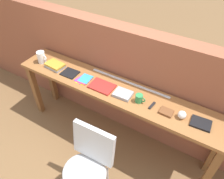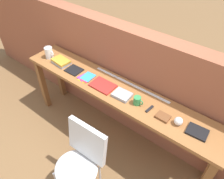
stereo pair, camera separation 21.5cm
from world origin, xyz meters
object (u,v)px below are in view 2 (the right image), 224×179
(multitool_folded, at_px, (150,109))
(leather_journal_brown, at_px, (163,117))
(pamphlet_pile_colourful, at_px, (86,77))
(book_open_centre, at_px, (103,85))
(magazine_cycling, at_px, (74,70))
(chair_white_moulded, at_px, (80,159))
(pitcher_white, at_px, (49,53))
(sports_ball_small, at_px, (178,121))
(mug, at_px, (137,101))
(book_stack_leftmost, at_px, (61,62))
(book_repair_rightmost, at_px, (197,132))

(multitool_folded, height_order, leather_journal_brown, leather_journal_brown)
(pamphlet_pile_colourful, distance_m, book_open_centre, 0.25)
(magazine_cycling, bearing_deg, pamphlet_pile_colourful, -3.84)
(chair_white_moulded, height_order, book_open_centre, book_open_centre)
(chair_white_moulded, relative_size, pitcher_white, 4.85)
(magazine_cycling, distance_m, book_open_centre, 0.46)
(chair_white_moulded, xyz_separation_m, sports_ball_small, (0.63, 0.70, 0.39))
(pitcher_white, distance_m, pamphlet_pile_colourful, 0.67)
(chair_white_moulded, xyz_separation_m, magazine_cycling, (-0.72, 0.69, 0.36))
(book_open_centre, xyz_separation_m, leather_journal_brown, (0.75, 0.00, 0.00))
(magazine_cycling, xyz_separation_m, pamphlet_pile_colourful, (0.21, -0.01, -0.00))
(pamphlet_pile_colourful, height_order, mug, mug)
(pamphlet_pile_colourful, height_order, sports_ball_small, sports_ball_small)
(magazine_cycling, height_order, book_open_centre, book_open_centre)
(book_stack_leftmost, distance_m, book_open_centre, 0.70)
(magazine_cycling, bearing_deg, mug, -1.11)
(pitcher_white, bearing_deg, book_open_centre, -0.58)
(chair_white_moulded, height_order, multitool_folded, multitool_folded)
(magazine_cycling, bearing_deg, chair_white_moulded, -44.51)
(pitcher_white, distance_m, sports_ball_small, 1.81)
(chair_white_moulded, height_order, mug, mug)
(book_stack_leftmost, bearing_deg, book_repair_rightmost, 0.68)
(mug, distance_m, multitool_folded, 0.15)
(book_open_centre, xyz_separation_m, sports_ball_small, (0.90, 0.02, 0.03))
(leather_journal_brown, bearing_deg, book_open_centre, -178.79)
(multitool_folded, relative_size, sports_ball_small, 1.35)
(pamphlet_pile_colourful, distance_m, leather_journal_brown, 1.00)
(book_stack_leftmost, relative_size, sports_ball_small, 2.95)
(magazine_cycling, xyz_separation_m, sports_ball_small, (1.36, 0.01, 0.03))
(book_stack_leftmost, height_order, book_repair_rightmost, book_stack_leftmost)
(book_open_centre, bearing_deg, leather_journal_brown, 0.31)
(pamphlet_pile_colourful, height_order, leather_journal_brown, leather_journal_brown)
(pamphlet_pile_colourful, bearing_deg, magazine_cycling, 177.24)
(chair_white_moulded, relative_size, pamphlet_pile_colourful, 4.66)
(sports_ball_small, distance_m, book_repair_rightmost, 0.18)
(mug, distance_m, book_repair_rightmost, 0.62)
(book_stack_leftmost, relative_size, leather_journal_brown, 1.85)
(pitcher_white, height_order, leather_journal_brown, pitcher_white)
(pitcher_white, height_order, book_repair_rightmost, pitcher_white)
(magazine_cycling, relative_size, sports_ball_small, 2.34)
(magazine_cycling, relative_size, book_open_centre, 0.70)
(chair_white_moulded, relative_size, leather_journal_brown, 6.86)
(pamphlet_pile_colourful, bearing_deg, book_open_centre, 1.35)
(book_stack_leftmost, bearing_deg, mug, -0.43)
(book_stack_leftmost, relative_size, mug, 2.19)
(mug, bearing_deg, pitcher_white, 179.78)
(multitool_folded, bearing_deg, book_repair_rightmost, 2.38)
(book_open_centre, bearing_deg, book_repair_rightmost, 2.02)
(book_open_centre, relative_size, multitool_folded, 2.49)
(pitcher_white, bearing_deg, sports_ball_small, 0.21)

